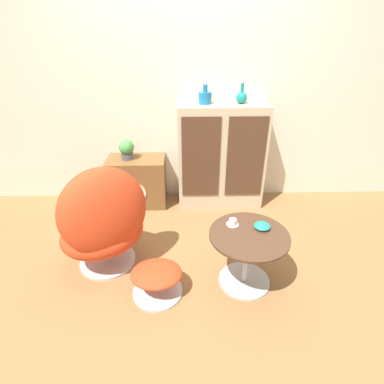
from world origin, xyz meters
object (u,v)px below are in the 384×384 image
object	(u,v)px
vase_leftmost	(205,97)
potted_plant	(127,149)
tv_console	(138,181)
egg_chair	(104,223)
sideboard	(221,156)
coffee_table	(247,252)
bowl	(262,226)
teacup	(233,223)
ottoman	(157,278)
vase_inner_left	(242,97)

from	to	relation	value
vase_leftmost	potted_plant	bearing A→B (deg)	-179.73
vase_leftmost	tv_console	bearing A→B (deg)	-179.64
egg_chair	potted_plant	world-z (taller)	egg_chair
sideboard	potted_plant	distance (m)	1.02
tv_console	coffee_table	size ratio (longest dim) A/B	1.05
sideboard	coffee_table	size ratio (longest dim) A/B	1.90
tv_console	bowl	size ratio (longest dim) A/B	5.01
bowl	coffee_table	bearing A→B (deg)	-145.45
potted_plant	teacup	world-z (taller)	potted_plant
tv_console	potted_plant	world-z (taller)	potted_plant
sideboard	ottoman	distance (m)	1.55
sideboard	tv_console	distance (m)	0.97
vase_inner_left	bowl	bearing A→B (deg)	-89.64
sideboard	coffee_table	xyz separation A→B (m)	(0.07, -1.27, -0.26)
egg_chair	bowl	distance (m)	1.24
vase_leftmost	potted_plant	size ratio (longest dim) A/B	0.85
tv_console	potted_plant	distance (m)	0.40
vase_leftmost	vase_inner_left	size ratio (longest dim) A/B	0.94
egg_chair	potted_plant	size ratio (longest dim) A/B	4.41
vase_inner_left	teacup	distance (m)	1.36
vase_inner_left	sideboard	bearing A→B (deg)	-178.73
vase_leftmost	teacup	distance (m)	1.35
coffee_table	tv_console	bearing A→B (deg)	128.32
vase_leftmost	egg_chair	bearing A→B (deg)	-129.01
ottoman	bowl	bearing A→B (deg)	12.07
vase_leftmost	vase_inner_left	xyz separation A→B (m)	(0.36, 0.00, -0.00)
potted_plant	bowl	world-z (taller)	potted_plant
egg_chair	vase_leftmost	xyz separation A→B (m)	(0.86, 1.06, 0.75)
vase_inner_left	bowl	xyz separation A→B (m)	(0.01, -1.20, -0.70)
vase_inner_left	teacup	world-z (taller)	vase_inner_left
vase_leftmost	bowl	size ratio (longest dim) A/B	1.47
egg_chair	ottoman	world-z (taller)	egg_chair
vase_leftmost	coffee_table	bearing A→B (deg)	-78.46
sideboard	tv_console	bearing A→B (deg)	-179.95
sideboard	coffee_table	bearing A→B (deg)	-86.74
vase_leftmost	bowl	bearing A→B (deg)	-72.81
bowl	ottoman	bearing A→B (deg)	-167.93
tv_console	egg_chair	bearing A→B (deg)	-96.28
egg_chair	coffee_table	distance (m)	1.15
vase_leftmost	potted_plant	distance (m)	0.98
sideboard	teacup	bearing A→B (deg)	-91.71
potted_plant	teacup	bearing A→B (deg)	-49.42
sideboard	vase_inner_left	distance (m)	0.65
ottoman	coffee_table	distance (m)	0.71
potted_plant	tv_console	bearing A→B (deg)	-0.50
egg_chair	vase_leftmost	bearing A→B (deg)	50.99
sideboard	bowl	xyz separation A→B (m)	(0.18, -1.19, -0.07)
ottoman	vase_leftmost	size ratio (longest dim) A/B	2.11
egg_chair	vase_inner_left	size ratio (longest dim) A/B	4.88
coffee_table	vase_inner_left	world-z (taller)	vase_inner_left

